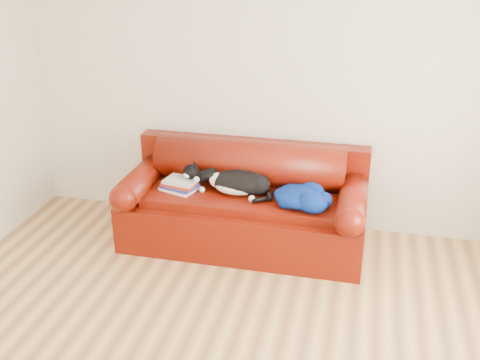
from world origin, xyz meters
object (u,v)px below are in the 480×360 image
object	(u,v)px
book_stack	(180,185)
cat	(239,183)
sofa_base	(244,219)
blanket	(302,196)

from	to	relation	value
book_stack	cat	world-z (taller)	cat
sofa_base	blanket	world-z (taller)	blanket
blanket	cat	bearing A→B (deg)	171.88
sofa_base	cat	size ratio (longest dim) A/B	2.94
sofa_base	book_stack	distance (m)	0.64
book_stack	blanket	size ratio (longest dim) A/B	0.62
book_stack	blanket	world-z (taller)	blanket
cat	blanket	bearing A→B (deg)	-1.90
sofa_base	book_stack	bearing A→B (deg)	-172.17
sofa_base	blanket	bearing A→B (deg)	-12.88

